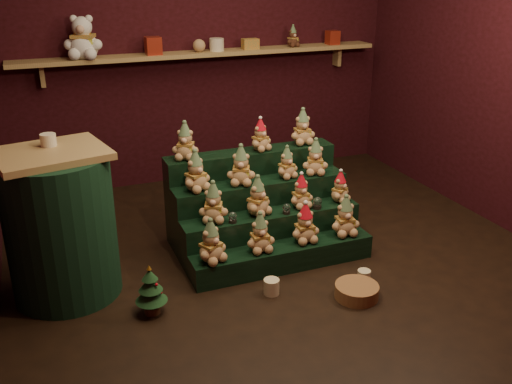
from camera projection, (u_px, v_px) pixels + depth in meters
name	position (u px, v px, depth m)	size (l,w,h in m)	color
ground	(281.00, 259.00, 4.38)	(4.00, 4.00, 0.00)	black
back_wall	(199.00, 41.00, 5.62)	(4.00, 0.10, 2.80)	black
back_shelf	(205.00, 54.00, 5.51)	(3.60, 0.26, 0.24)	#A78553
riser_tier_front	(283.00, 257.00, 4.23)	(1.40, 0.22, 0.18)	black
riser_tier_midfront	(271.00, 234.00, 4.39)	(1.40, 0.22, 0.36)	black
riser_tier_midback	(261.00, 212.00, 4.54)	(1.40, 0.22, 0.54)	black
riser_tier_back	(251.00, 192.00, 4.70)	(1.40, 0.22, 0.72)	black
teddy_0	(211.00, 241.00, 3.93)	(0.22, 0.20, 0.31)	tan
teddy_1	(260.00, 232.00, 4.08)	(0.21, 0.19, 0.29)	tan
teddy_2	(305.00, 223.00, 4.21)	(0.22, 0.19, 0.30)	tan
teddy_3	(345.00, 216.00, 4.32)	(0.22, 0.20, 0.31)	tan
teddy_4	(213.00, 202.00, 4.12)	(0.21, 0.19, 0.30)	tan
teddy_5	(258.00, 196.00, 4.23)	(0.22, 0.19, 0.30)	tan
teddy_6	(301.00, 191.00, 4.37)	(0.19, 0.17, 0.26)	tan
teddy_7	(340.00, 187.00, 4.48)	(0.18, 0.16, 0.25)	tan
teddy_8	(196.00, 171.00, 4.20)	(0.22, 0.20, 0.31)	tan
teddy_9	(241.00, 165.00, 4.32)	(0.22, 0.20, 0.31)	tan
teddy_10	(287.00, 162.00, 4.46)	(0.18, 0.16, 0.25)	tan
teddy_11	(315.00, 157.00, 4.53)	(0.20, 0.18, 0.29)	tan
teddy_12	(185.00, 141.00, 4.32)	(0.21, 0.18, 0.29)	tan
teddy_13	(260.00, 135.00, 4.52)	(0.18, 0.16, 0.25)	tan
teddy_14	(303.00, 127.00, 4.68)	(0.21, 0.19, 0.29)	tan
snow_globe_a	(233.00, 217.00, 4.14)	(0.06, 0.06, 0.08)	black
snow_globe_b	(286.00, 209.00, 4.28)	(0.06, 0.06, 0.08)	black
snow_globe_c	(317.00, 203.00, 4.37)	(0.07, 0.07, 0.09)	black
side_table	(61.00, 225.00, 3.77)	(0.77, 0.71, 1.03)	#A78553
table_ornament	(48.00, 140.00, 3.65)	(0.10, 0.10, 0.08)	beige
mini_christmas_tree	(151.00, 290.00, 3.65)	(0.21, 0.21, 0.35)	#412917
mug_left	(271.00, 287.00, 3.91)	(0.11, 0.11, 0.11)	beige
mug_right	(364.00, 276.00, 4.06)	(0.09, 0.09, 0.09)	beige
wicker_basket	(357.00, 291.00, 3.87)	(0.30, 0.30, 0.09)	#95663C
white_bear	(82.00, 31.00, 5.00)	(0.34, 0.30, 0.47)	white
brown_bear	(293.00, 36.00, 5.74)	(0.15, 0.13, 0.21)	#4D2819
gift_tin_red_a	(153.00, 46.00, 5.27)	(0.14, 0.14, 0.16)	maroon
gift_tin_cream	(217.00, 45.00, 5.49)	(0.14, 0.14, 0.12)	beige
gift_tin_red_b	(333.00, 37.00, 5.92)	(0.12, 0.12, 0.14)	maroon
shelf_plush_ball	(199.00, 46.00, 5.43)	(0.12, 0.12, 0.12)	tan
scarf_gift_box	(250.00, 44.00, 5.62)	(0.16, 0.10, 0.10)	orange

